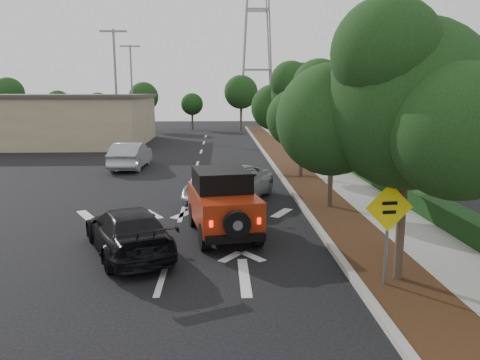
{
  "coord_description": "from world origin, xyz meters",
  "views": [
    {
      "loc": [
        1.44,
        -10.76,
        4.47
      ],
      "look_at": [
        2.02,
        3.0,
        1.84
      ],
      "focal_mm": 35.0,
      "sensor_mm": 36.0,
      "label": 1
    }
  ],
  "objects": [
    {
      "name": "light_pole_a",
      "position": [
        -6.5,
        26.0,
        0.0
      ],
      "size": [
        2.0,
        0.22,
        9.0
      ],
      "primitive_type": null,
      "color": "slate",
      "rests_on": "ground"
    },
    {
      "name": "light_pole_b",
      "position": [
        -7.5,
        38.0,
        0.0
      ],
      "size": [
        2.0,
        0.22,
        9.0
      ],
      "primitive_type": null,
      "color": "slate",
      "rests_on": "ground"
    },
    {
      "name": "transmission_tower",
      "position": [
        6.0,
        48.0,
        0.0
      ],
      "size": [
        7.0,
        4.0,
        28.0
      ],
      "primitive_type": null,
      "color": "slate",
      "rests_on": "ground"
    },
    {
      "name": "silver_suv_ahead",
      "position": [
        1.8,
        7.88,
        0.72
      ],
      "size": [
        4.26,
        5.73,
        1.45
      ],
      "primitive_type": "imported",
      "rotation": [
        0.0,
        0.0,
        -0.41
      ],
      "color": "#9A9CA1",
      "rests_on": "ground"
    },
    {
      "name": "street_tree_mid",
      "position": [
        5.6,
        6.5,
        0.0
      ],
      "size": [
        3.2,
        3.2,
        5.32
      ],
      "primitive_type": null,
      "color": "black",
      "rests_on": "ground"
    },
    {
      "name": "black_suv_oncoming",
      "position": [
        -1.14,
        1.81,
        0.65
      ],
      "size": [
        3.44,
        4.83,
        1.3
      ],
      "primitive_type": "imported",
      "rotation": [
        0.0,
        0.0,
        3.55
      ],
      "color": "black",
      "rests_on": "ground"
    },
    {
      "name": "planting_strip",
      "position": [
        5.6,
        12.0,
        0.06
      ],
      "size": [
        1.8,
        70.0,
        0.12
      ],
      "primitive_type": "cube",
      "color": "black",
      "rests_on": "ground"
    },
    {
      "name": "speed_hump_sign",
      "position": [
        5.18,
        -0.83,
        1.63
      ],
      "size": [
        1.1,
        0.13,
        2.35
      ],
      "rotation": [
        0.0,
        0.0,
        0.08
      ],
      "color": "slate",
      "rests_on": "ground"
    },
    {
      "name": "street_tree_near",
      "position": [
        5.6,
        -0.5,
        0.0
      ],
      "size": [
        3.8,
        3.8,
        5.92
      ],
      "primitive_type": null,
      "color": "black",
      "rests_on": "ground"
    },
    {
      "name": "sidewalk",
      "position": [
        7.5,
        12.0,
        0.06
      ],
      "size": [
        2.0,
        70.0,
        0.12
      ],
      "primitive_type": "cube",
      "color": "gray",
      "rests_on": "ground"
    },
    {
      "name": "street_tree_far",
      "position": [
        5.6,
        13.0,
        0.0
      ],
      "size": [
        3.4,
        3.4,
        5.62
      ],
      "primitive_type": null,
      "color": "black",
      "rests_on": "ground"
    },
    {
      "name": "ground",
      "position": [
        0.0,
        0.0,
        0.0
      ],
      "size": [
        120.0,
        120.0,
        0.0
      ],
      "primitive_type": "plane",
      "color": "black",
      "rests_on": "ground"
    },
    {
      "name": "red_jeep",
      "position": [
        1.48,
        3.55,
        1.04
      ],
      "size": [
        2.38,
        4.17,
        2.05
      ],
      "rotation": [
        0.0,
        0.0,
        0.18
      ],
      "color": "black",
      "rests_on": "ground"
    },
    {
      "name": "commercial_building",
      "position": [
        -16.0,
        30.0,
        2.0
      ],
      "size": [
        22.0,
        12.0,
        4.0
      ],
      "primitive_type": "cube",
      "color": "gray",
      "rests_on": "ground"
    },
    {
      "name": "curb",
      "position": [
        4.6,
        12.0,
        0.07
      ],
      "size": [
        0.2,
        70.0,
        0.15
      ],
      "primitive_type": "cube",
      "color": "#9E9B93",
      "rests_on": "ground"
    },
    {
      "name": "silver_sedan_oncoming",
      "position": [
        -3.8,
        16.53,
        0.77
      ],
      "size": [
        1.82,
        4.72,
        1.53
      ],
      "primitive_type": "imported",
      "rotation": [
        0.0,
        0.0,
        3.1
      ],
      "color": "#9C9EA3",
      "rests_on": "ground"
    },
    {
      "name": "parked_suv",
      "position": [
        -7.84,
        25.08,
        0.78
      ],
      "size": [
        4.72,
        2.18,
        1.57
      ],
      "primitive_type": "imported",
      "rotation": [
        0.0,
        0.0,
        1.64
      ],
      "color": "#A5A7AD",
      "rests_on": "ground"
    },
    {
      "name": "hedge",
      "position": [
        8.9,
        12.0,
        0.4
      ],
      "size": [
        0.8,
        70.0,
        0.8
      ],
      "primitive_type": "cube",
      "color": "black",
      "rests_on": "ground"
    }
  ]
}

